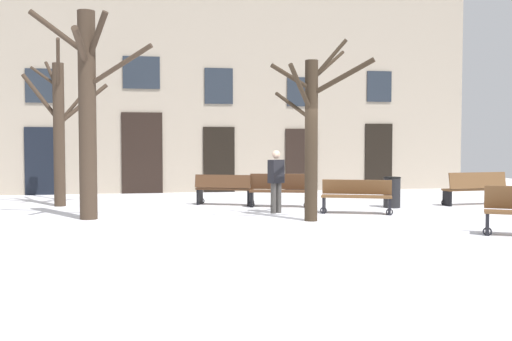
{
  "coord_description": "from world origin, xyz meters",
  "views": [
    {
      "loc": [
        -2.72,
        -13.2,
        1.78
      ],
      "look_at": [
        0.0,
        1.52,
        1.05
      ],
      "focal_mm": 42.05,
      "sensor_mm": 36.0,
      "label": 1
    }
  ],
  "objects_px": {
    "tree_near_facade": "(59,125)",
    "tree_center": "(312,130)",
    "tree_right_of_center": "(87,108)",
    "person_by_shop_door": "(276,179)",
    "streetlamp": "(59,121)",
    "bench_back_to_back_left": "(356,196)",
    "bench_far_corner": "(475,188)",
    "litter_bin": "(392,192)",
    "bench_by_litter_bin": "(279,190)",
    "bench_facing_shops": "(224,189)"
  },
  "relations": [
    {
      "from": "bench_facing_shops",
      "to": "tree_right_of_center",
      "type": "bearing_deg",
      "value": 58.63
    },
    {
      "from": "bench_far_corner",
      "to": "person_by_shop_door",
      "type": "xyz_separation_m",
      "value": [
        -5.84,
        -0.79,
        0.37
      ]
    },
    {
      "from": "tree_near_facade",
      "to": "bench_back_to_back_left",
      "type": "xyz_separation_m",
      "value": [
        7.43,
        -3.11,
        -1.78
      ]
    },
    {
      "from": "tree_right_of_center",
      "to": "person_by_shop_door",
      "type": "relative_size",
      "value": 3.03
    },
    {
      "from": "tree_center",
      "to": "tree_right_of_center",
      "type": "bearing_deg",
      "value": 166.21
    },
    {
      "from": "bench_facing_shops",
      "to": "person_by_shop_door",
      "type": "relative_size",
      "value": 1.06
    },
    {
      "from": "tree_center",
      "to": "bench_by_litter_bin",
      "type": "relative_size",
      "value": 2.41
    },
    {
      "from": "tree_center",
      "to": "bench_back_to_back_left",
      "type": "distance_m",
      "value": 2.45
    },
    {
      "from": "bench_back_to_back_left",
      "to": "person_by_shop_door",
      "type": "distance_m",
      "value": 2.03
    },
    {
      "from": "streetlamp",
      "to": "bench_far_corner",
      "type": "bearing_deg",
      "value": -17.72
    },
    {
      "from": "tree_near_facade",
      "to": "person_by_shop_door",
      "type": "distance_m",
      "value": 6.26
    },
    {
      "from": "bench_back_to_back_left",
      "to": "bench_facing_shops",
      "type": "relative_size",
      "value": 1.07
    },
    {
      "from": "bench_back_to_back_left",
      "to": "person_by_shop_door",
      "type": "xyz_separation_m",
      "value": [
        -1.93,
        0.44,
        0.42
      ]
    },
    {
      "from": "bench_back_to_back_left",
      "to": "person_by_shop_door",
      "type": "bearing_deg",
      "value": -171.07
    },
    {
      "from": "bench_far_corner",
      "to": "bench_back_to_back_left",
      "type": "xyz_separation_m",
      "value": [
        -3.91,
        -1.23,
        -0.05
      ]
    },
    {
      "from": "tree_center",
      "to": "litter_bin",
      "type": "distance_m",
      "value": 3.97
    },
    {
      "from": "litter_bin",
      "to": "bench_far_corner",
      "type": "xyz_separation_m",
      "value": [
        2.51,
        0.14,
        0.06
      ]
    },
    {
      "from": "streetlamp",
      "to": "bench_facing_shops",
      "type": "relative_size",
      "value": 2.38
    },
    {
      "from": "tree_center",
      "to": "streetlamp",
      "type": "xyz_separation_m",
      "value": [
        -6.23,
        6.08,
        0.37
      ]
    },
    {
      "from": "tree_right_of_center",
      "to": "bench_facing_shops",
      "type": "relative_size",
      "value": 2.86
    },
    {
      "from": "streetlamp",
      "to": "person_by_shop_door",
      "type": "height_order",
      "value": "streetlamp"
    },
    {
      "from": "litter_bin",
      "to": "bench_by_litter_bin",
      "type": "bearing_deg",
      "value": 166.06
    },
    {
      "from": "tree_near_facade",
      "to": "bench_by_litter_bin",
      "type": "relative_size",
      "value": 2.63
    },
    {
      "from": "bench_facing_shops",
      "to": "litter_bin",
      "type": "bearing_deg",
      "value": -174.89
    },
    {
      "from": "bench_by_litter_bin",
      "to": "person_by_shop_door",
      "type": "bearing_deg",
      "value": -90.81
    },
    {
      "from": "litter_bin",
      "to": "bench_by_litter_bin",
      "type": "distance_m",
      "value": 3.02
    },
    {
      "from": "tree_right_of_center",
      "to": "person_by_shop_door",
      "type": "xyz_separation_m",
      "value": [
        4.46,
        0.37,
        -1.69
      ]
    },
    {
      "from": "tree_right_of_center",
      "to": "streetlamp",
      "type": "xyz_separation_m",
      "value": [
        -1.29,
        4.87,
        -0.14
      ]
    },
    {
      "from": "bench_far_corner",
      "to": "tree_near_facade",
      "type": "bearing_deg",
      "value": -15.37
    },
    {
      "from": "tree_near_facade",
      "to": "bench_by_litter_bin",
      "type": "distance_m",
      "value": 6.28
    },
    {
      "from": "litter_bin",
      "to": "person_by_shop_door",
      "type": "relative_size",
      "value": 0.53
    },
    {
      "from": "tree_right_of_center",
      "to": "tree_center",
      "type": "distance_m",
      "value": 5.1
    },
    {
      "from": "litter_bin",
      "to": "bench_far_corner",
      "type": "bearing_deg",
      "value": 3.29
    },
    {
      "from": "tree_near_facade",
      "to": "bench_by_litter_bin",
      "type": "xyz_separation_m",
      "value": [
        5.89,
        -1.3,
        -1.76
      ]
    },
    {
      "from": "streetlamp",
      "to": "bench_back_to_back_left",
      "type": "height_order",
      "value": "streetlamp"
    },
    {
      "from": "person_by_shop_door",
      "to": "bench_back_to_back_left",
      "type": "bearing_deg",
      "value": -44.63
    },
    {
      "from": "bench_back_to_back_left",
      "to": "person_by_shop_door",
      "type": "height_order",
      "value": "person_by_shop_door"
    },
    {
      "from": "tree_center",
      "to": "streetlamp",
      "type": "relative_size",
      "value": 1.03
    },
    {
      "from": "streetlamp",
      "to": "bench_back_to_back_left",
      "type": "bearing_deg",
      "value": -32.69
    },
    {
      "from": "bench_facing_shops",
      "to": "streetlamp",
      "type": "bearing_deg",
      "value": -3.99
    },
    {
      "from": "bench_back_to_back_left",
      "to": "bench_by_litter_bin",
      "type": "height_order",
      "value": "bench_by_litter_bin"
    },
    {
      "from": "tree_near_facade",
      "to": "tree_center",
      "type": "relative_size",
      "value": 1.09
    },
    {
      "from": "bench_far_corner",
      "to": "bench_facing_shops",
      "type": "relative_size",
      "value": 1.13
    },
    {
      "from": "litter_bin",
      "to": "bench_far_corner",
      "type": "distance_m",
      "value": 2.52
    },
    {
      "from": "bench_back_to_back_left",
      "to": "bench_far_corner",
      "type": "bearing_deg",
      "value": 39.05
    },
    {
      "from": "bench_by_litter_bin",
      "to": "bench_facing_shops",
      "type": "xyz_separation_m",
      "value": [
        -1.42,
        0.69,
        -0.01
      ]
    },
    {
      "from": "tree_right_of_center",
      "to": "bench_far_corner",
      "type": "bearing_deg",
      "value": 6.44
    },
    {
      "from": "litter_bin",
      "to": "person_by_shop_door",
      "type": "distance_m",
      "value": 3.42
    },
    {
      "from": "tree_near_facade",
      "to": "bench_by_litter_bin",
      "type": "bearing_deg",
      "value": -12.44
    },
    {
      "from": "tree_center",
      "to": "bench_facing_shops",
      "type": "xyz_separation_m",
      "value": [
        -1.5,
        3.65,
        -1.59
      ]
    }
  ]
}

